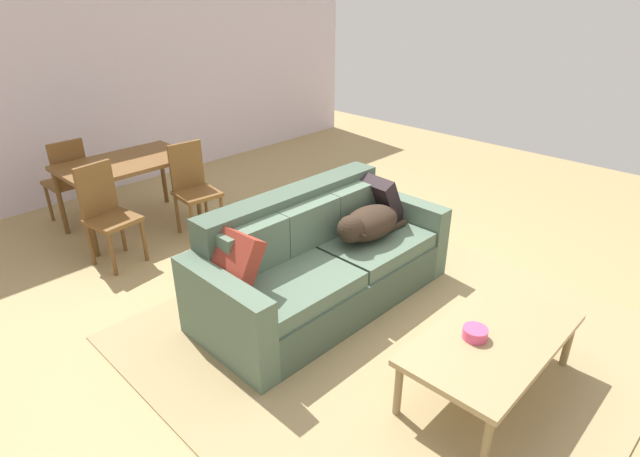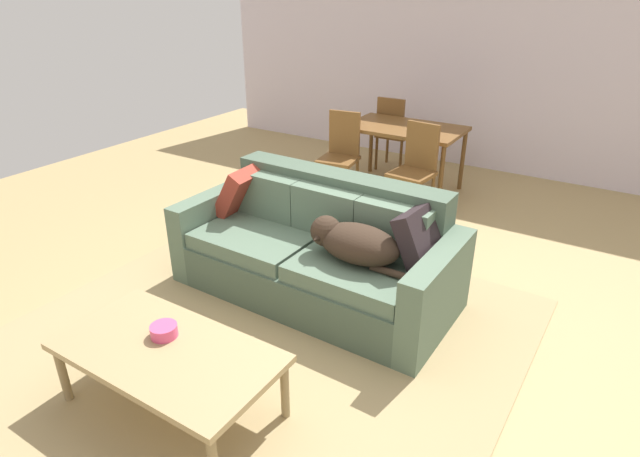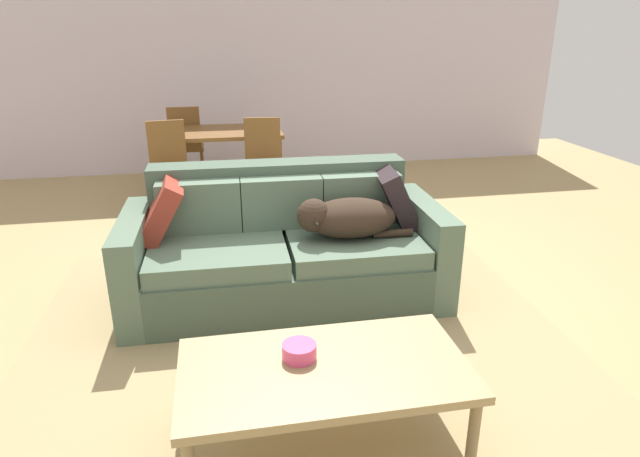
{
  "view_description": "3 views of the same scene",
  "coord_description": "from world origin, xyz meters",
  "px_view_note": "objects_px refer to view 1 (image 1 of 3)",
  "views": [
    {
      "loc": [
        -2.87,
        -2.27,
        2.42
      ],
      "look_at": [
        -0.27,
        0.21,
        0.67
      ],
      "focal_mm": 28.6,
      "sensor_mm": 36.0,
      "label": 1
    },
    {
      "loc": [
        1.67,
        -2.77,
        2.26
      ],
      "look_at": [
        -0.19,
        0.18,
        0.59
      ],
      "focal_mm": 29.29,
      "sensor_mm": 36.0,
      "label": 2
    },
    {
      "loc": [
        -0.66,
        -3.25,
        1.83
      ],
      "look_at": [
        -0.05,
        -0.05,
        0.6
      ],
      "focal_mm": 30.57,
      "sensor_mm": 36.0,
      "label": 3
    }
  ],
  "objects_px": {
    "couch": "(319,262)",
    "dining_chair_near_left": "(107,211)",
    "dining_chair_near_right": "(193,185)",
    "dining_chair_far_left": "(68,178)",
    "coffee_table": "(493,341)",
    "bowl_on_coffee_table": "(475,333)",
    "throw_pillow_by_right_arm": "(378,198)",
    "dog_on_left_cushion": "(367,224)",
    "throw_pillow_by_left_arm": "(231,261)",
    "dining_table": "(126,167)"
  },
  "relations": [
    {
      "from": "throw_pillow_by_left_arm",
      "to": "coffee_table",
      "type": "xyz_separation_m",
      "value": [
        0.79,
        -1.6,
        -0.28
      ]
    },
    {
      "from": "coffee_table",
      "to": "bowl_on_coffee_table",
      "type": "height_order",
      "value": "bowl_on_coffee_table"
    },
    {
      "from": "throw_pillow_by_left_arm",
      "to": "dining_chair_near_right",
      "type": "distance_m",
      "value": 1.95
    },
    {
      "from": "throw_pillow_by_right_arm",
      "to": "coffee_table",
      "type": "distance_m",
      "value": 1.8
    },
    {
      "from": "dining_table",
      "to": "dining_chair_near_left",
      "type": "height_order",
      "value": "dining_chair_near_left"
    },
    {
      "from": "bowl_on_coffee_table",
      "to": "throw_pillow_by_right_arm",
      "type": "bearing_deg",
      "value": 58.05
    },
    {
      "from": "couch",
      "to": "dining_chair_near_right",
      "type": "height_order",
      "value": "dining_chair_near_right"
    },
    {
      "from": "throw_pillow_by_right_arm",
      "to": "dining_chair_near_left",
      "type": "bearing_deg",
      "value": 133.02
    },
    {
      "from": "dog_on_left_cushion",
      "to": "dining_chair_far_left",
      "type": "bearing_deg",
      "value": 111.24
    },
    {
      "from": "bowl_on_coffee_table",
      "to": "dining_chair_near_left",
      "type": "bearing_deg",
      "value": 103.03
    },
    {
      "from": "throw_pillow_by_right_arm",
      "to": "coffee_table",
      "type": "bearing_deg",
      "value": -117.9
    },
    {
      "from": "coffee_table",
      "to": "dining_chair_near_right",
      "type": "relative_size",
      "value": 1.32
    },
    {
      "from": "bowl_on_coffee_table",
      "to": "dining_chair_near_left",
      "type": "xyz_separation_m",
      "value": [
        -0.77,
        3.31,
        0.06
      ]
    },
    {
      "from": "couch",
      "to": "bowl_on_coffee_table",
      "type": "bearing_deg",
      "value": -93.66
    },
    {
      "from": "coffee_table",
      "to": "bowl_on_coffee_table",
      "type": "xyz_separation_m",
      "value": [
        -0.1,
        0.08,
        0.08
      ]
    },
    {
      "from": "throw_pillow_by_right_arm",
      "to": "dining_table",
      "type": "distance_m",
      "value": 2.67
    },
    {
      "from": "throw_pillow_by_left_arm",
      "to": "dining_chair_near_left",
      "type": "distance_m",
      "value": 1.8
    },
    {
      "from": "coffee_table",
      "to": "bowl_on_coffee_table",
      "type": "bearing_deg",
      "value": 141.4
    },
    {
      "from": "couch",
      "to": "throw_pillow_by_left_arm",
      "type": "bearing_deg",
      "value": 175.99
    },
    {
      "from": "couch",
      "to": "bowl_on_coffee_table",
      "type": "xyz_separation_m",
      "value": [
        -0.12,
        -1.45,
        0.12
      ]
    },
    {
      "from": "couch",
      "to": "dining_chair_far_left",
      "type": "xyz_separation_m",
      "value": [
        -0.77,
        2.99,
        0.18
      ]
    },
    {
      "from": "dining_table",
      "to": "dining_chair_far_left",
      "type": "height_order",
      "value": "dining_chair_far_left"
    },
    {
      "from": "throw_pillow_by_right_arm",
      "to": "dining_chair_near_right",
      "type": "bearing_deg",
      "value": 113.8
    },
    {
      "from": "couch",
      "to": "dining_chair_near_right",
      "type": "relative_size",
      "value": 2.28
    },
    {
      "from": "dog_on_left_cushion",
      "to": "couch",
      "type": "bearing_deg",
      "value": 157.49
    },
    {
      "from": "throw_pillow_by_right_arm",
      "to": "dining_chair_near_right",
      "type": "distance_m",
      "value": 1.96
    },
    {
      "from": "coffee_table",
      "to": "bowl_on_coffee_table",
      "type": "distance_m",
      "value": 0.15
    },
    {
      "from": "coffee_table",
      "to": "dining_chair_far_left",
      "type": "distance_m",
      "value": 4.59
    },
    {
      "from": "throw_pillow_by_right_arm",
      "to": "coffee_table",
      "type": "xyz_separation_m",
      "value": [
        -0.83,
        -1.57,
        -0.28
      ]
    },
    {
      "from": "throw_pillow_by_right_arm",
      "to": "dining_table",
      "type": "relative_size",
      "value": 0.32
    },
    {
      "from": "dining_table",
      "to": "dining_chair_near_right",
      "type": "bearing_deg",
      "value": -56.47
    },
    {
      "from": "dog_on_left_cushion",
      "to": "dining_table",
      "type": "distance_m",
      "value": 2.71
    },
    {
      "from": "couch",
      "to": "dining_chair_near_left",
      "type": "distance_m",
      "value": 2.07
    },
    {
      "from": "coffee_table",
      "to": "dog_on_left_cushion",
      "type": "bearing_deg",
      "value": 73.16
    },
    {
      "from": "throw_pillow_by_left_arm",
      "to": "dining_chair_near_left",
      "type": "relative_size",
      "value": 0.44
    },
    {
      "from": "couch",
      "to": "dining_chair_far_left",
      "type": "bearing_deg",
      "value": 105.51
    },
    {
      "from": "couch",
      "to": "dining_chair_near_right",
      "type": "xyz_separation_m",
      "value": [
        0.03,
        1.83,
        0.18
      ]
    },
    {
      "from": "dog_on_left_cushion",
      "to": "coffee_table",
      "type": "height_order",
      "value": "dog_on_left_cushion"
    },
    {
      "from": "dining_chair_near_right",
      "to": "dining_chair_far_left",
      "type": "relative_size",
      "value": 1.01
    },
    {
      "from": "coffee_table",
      "to": "dining_chair_near_right",
      "type": "bearing_deg",
      "value": 89.23
    },
    {
      "from": "coffee_table",
      "to": "dining_chair_far_left",
      "type": "bearing_deg",
      "value": 99.46
    },
    {
      "from": "dog_on_left_cushion",
      "to": "throw_pillow_by_right_arm",
      "type": "distance_m",
      "value": 0.47
    },
    {
      "from": "couch",
      "to": "dining_chair_near_left",
      "type": "xyz_separation_m",
      "value": [
        -0.89,
        1.86,
        0.18
      ]
    },
    {
      "from": "throw_pillow_by_left_arm",
      "to": "dining_table",
      "type": "distance_m",
      "value": 2.4
    },
    {
      "from": "dining_chair_near_right",
      "to": "dining_chair_far_left",
      "type": "height_order",
      "value": "dining_chair_near_right"
    },
    {
      "from": "bowl_on_coffee_table",
      "to": "dining_chair_near_right",
      "type": "height_order",
      "value": "dining_chair_near_right"
    },
    {
      "from": "bowl_on_coffee_table",
      "to": "dining_chair_near_right",
      "type": "bearing_deg",
      "value": 87.49
    },
    {
      "from": "couch",
      "to": "dog_on_left_cushion",
      "type": "bearing_deg",
      "value": -22.51
    },
    {
      "from": "dining_table",
      "to": "dining_chair_far_left",
      "type": "relative_size",
      "value": 1.37
    },
    {
      "from": "dining_chair_near_left",
      "to": "dining_chair_far_left",
      "type": "xyz_separation_m",
      "value": [
        0.11,
        1.13,
        0.0
      ]
    }
  ]
}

